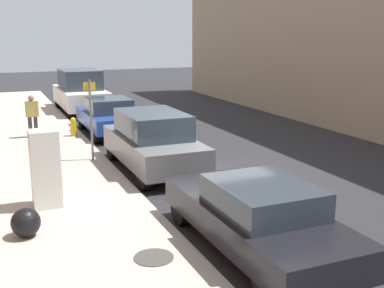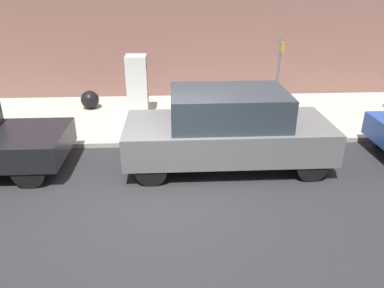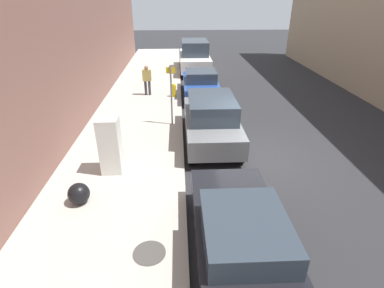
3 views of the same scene
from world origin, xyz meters
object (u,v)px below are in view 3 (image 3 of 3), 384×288
at_px(parked_sedan_dark, 242,239).
at_px(parked_hatchback_blue, 200,83).
at_px(discarded_refrigerator, 110,146).
at_px(pedestrian_walking_far, 147,79).
at_px(street_sign_post, 171,92).
at_px(parked_van_white, 195,56).
at_px(parked_suv_gray, 211,119).
at_px(trash_bag, 79,194).
at_px(fire_hydrant, 174,90).

xyz_separation_m(parked_sedan_dark, parked_hatchback_blue, (0.00, 11.44, 0.02)).
height_order(discarded_refrigerator, pedestrian_walking_far, discarded_refrigerator).
relative_size(street_sign_post, parked_van_white, 0.48).
bearing_deg(discarded_refrigerator, parked_sedan_dark, -48.47).
bearing_deg(discarded_refrigerator, parked_suv_gray, 34.24).
xyz_separation_m(trash_bag, parked_van_white, (3.85, 15.24, 0.66)).
height_order(parked_sedan_dark, parked_hatchback_blue, parked_hatchback_blue).
bearing_deg(parked_suv_gray, pedestrian_walking_far, 117.20).
xyz_separation_m(discarded_refrigerator, fire_hydrant, (1.84, 7.42, -0.51)).
bearing_deg(parked_hatchback_blue, discarded_refrigerator, -112.82).
distance_m(street_sign_post, pedestrian_walking_far, 4.36).
height_order(fire_hydrant, trash_bag, fire_hydrant).
bearing_deg(street_sign_post, parked_suv_gray, -44.04).
bearing_deg(street_sign_post, discarded_refrigerator, -115.96).
bearing_deg(parked_hatchback_blue, trash_bag, -112.43).
relative_size(discarded_refrigerator, pedestrian_walking_far, 1.11).
height_order(discarded_refrigerator, fire_hydrant, discarded_refrigerator).
bearing_deg(parked_van_white, fire_hydrant, -102.86).
height_order(street_sign_post, trash_bag, street_sign_post).
bearing_deg(parked_suv_gray, street_sign_post, 135.96).
relative_size(parked_sedan_dark, parked_suv_gray, 1.04).
height_order(discarded_refrigerator, parked_hatchback_blue, discarded_refrigerator).
height_order(discarded_refrigerator, parked_van_white, parked_van_white).
bearing_deg(street_sign_post, parked_hatchback_blue, 70.10).
xyz_separation_m(discarded_refrigerator, parked_sedan_dark, (3.26, -3.69, -0.28)).
bearing_deg(pedestrian_walking_far, parked_suv_gray, 78.39).
relative_size(discarded_refrigerator, parked_van_white, 0.34).
bearing_deg(parked_hatchback_blue, parked_van_white, 90.00).
bearing_deg(parked_van_white, parked_hatchback_blue, -90.00).
relative_size(trash_bag, pedestrian_walking_far, 0.36).
bearing_deg(fire_hydrant, parked_hatchback_blue, 13.20).
distance_m(parked_suv_gray, parked_van_white, 11.46).
xyz_separation_m(street_sign_post, pedestrian_walking_far, (-1.37, 4.11, -0.49)).
relative_size(trash_bag, parked_hatchback_blue, 0.14).
relative_size(street_sign_post, parked_hatchback_blue, 0.60).
xyz_separation_m(street_sign_post, parked_sedan_dark, (1.48, -7.34, -0.79)).
height_order(trash_bag, parked_suv_gray, parked_suv_gray).
height_order(discarded_refrigerator, parked_suv_gray, discarded_refrigerator).
height_order(discarded_refrigerator, parked_sedan_dark, discarded_refrigerator).
relative_size(discarded_refrigerator, street_sign_post, 0.71).
xyz_separation_m(fire_hydrant, parked_sedan_dark, (1.43, -11.11, 0.23)).
distance_m(discarded_refrigerator, parked_sedan_dark, 4.93).
distance_m(pedestrian_walking_far, parked_van_white, 6.57).
height_order(trash_bag, parked_van_white, parked_van_white).
bearing_deg(parked_suv_gray, parked_hatchback_blue, 90.00).
relative_size(street_sign_post, trash_bag, 4.37).
bearing_deg(pedestrian_walking_far, street_sign_post, 69.57).
distance_m(trash_bag, parked_sedan_dark, 4.41).
height_order(trash_bag, parked_sedan_dark, parked_sedan_dark).
xyz_separation_m(fire_hydrant, pedestrian_walking_far, (-1.42, 0.35, 0.53)).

